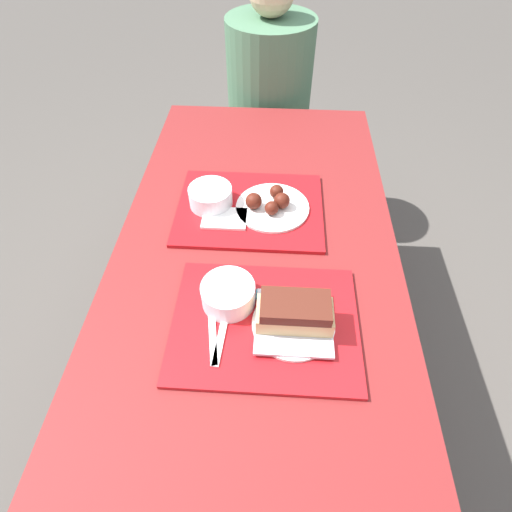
% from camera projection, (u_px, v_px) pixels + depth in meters
% --- Properties ---
extents(ground_plane, '(12.00, 12.00, 0.00)m').
position_uv_depth(ground_plane, '(254.00, 391.00, 1.57)').
color(ground_plane, '#4C4742').
extents(picnic_table, '(0.78, 1.73, 0.72)m').
position_uv_depth(picnic_table, '(254.00, 297.00, 1.09)').
color(picnic_table, maroon).
rests_on(picnic_table, ground_plane).
extents(picnic_bench_far, '(0.74, 0.28, 0.47)m').
position_uv_depth(picnic_bench_far, '(268.00, 149.00, 1.99)').
color(picnic_bench_far, maroon).
rests_on(picnic_bench_far, ground_plane).
extents(tray_near, '(0.43, 0.34, 0.01)m').
position_uv_depth(tray_near, '(265.00, 323.00, 0.92)').
color(tray_near, '#B21419').
rests_on(tray_near, picnic_table).
extents(tray_far, '(0.43, 0.34, 0.01)m').
position_uv_depth(tray_far, '(250.00, 209.00, 1.19)').
color(tray_far, '#B21419').
rests_on(tray_far, picnic_table).
extents(bowl_coleslaw_near, '(0.13, 0.13, 0.06)m').
position_uv_depth(bowl_coleslaw_near, '(228.00, 293.00, 0.94)').
color(bowl_coleslaw_near, silver).
rests_on(bowl_coleslaw_near, tray_near).
extents(brisket_sandwich_plate, '(0.19, 0.19, 0.09)m').
position_uv_depth(brisket_sandwich_plate, '(294.00, 316.00, 0.89)').
color(brisket_sandwich_plate, white).
rests_on(brisket_sandwich_plate, tray_near).
extents(plastic_fork_near, '(0.05, 0.17, 0.00)m').
position_uv_depth(plastic_fork_near, '(212.00, 331.00, 0.90)').
color(plastic_fork_near, white).
rests_on(plastic_fork_near, tray_near).
extents(plastic_knife_near, '(0.03, 0.17, 0.00)m').
position_uv_depth(plastic_knife_near, '(222.00, 332.00, 0.90)').
color(plastic_knife_near, white).
rests_on(plastic_knife_near, tray_near).
extents(condiment_packet, '(0.04, 0.03, 0.01)m').
position_uv_depth(condiment_packet, '(263.00, 295.00, 0.97)').
color(condiment_packet, teal).
rests_on(condiment_packet, tray_near).
extents(bowl_coleslaw_far, '(0.13, 0.13, 0.06)m').
position_uv_depth(bowl_coleslaw_far, '(211.00, 196.00, 1.17)').
color(bowl_coleslaw_far, silver).
rests_on(bowl_coleslaw_far, tray_far).
extents(wings_plate_far, '(0.22, 0.22, 0.06)m').
position_uv_depth(wings_plate_far, '(271.00, 204.00, 1.17)').
color(wings_plate_far, white).
rests_on(wings_plate_far, tray_far).
extents(napkin_far, '(0.13, 0.09, 0.01)m').
position_uv_depth(napkin_far, '(225.00, 218.00, 1.15)').
color(napkin_far, white).
rests_on(napkin_far, tray_far).
extents(person_seated_across, '(0.37, 0.37, 0.69)m').
position_uv_depth(person_seated_across, '(270.00, 76.00, 1.73)').
color(person_seated_across, '#477051').
rests_on(person_seated_across, picnic_bench_far).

